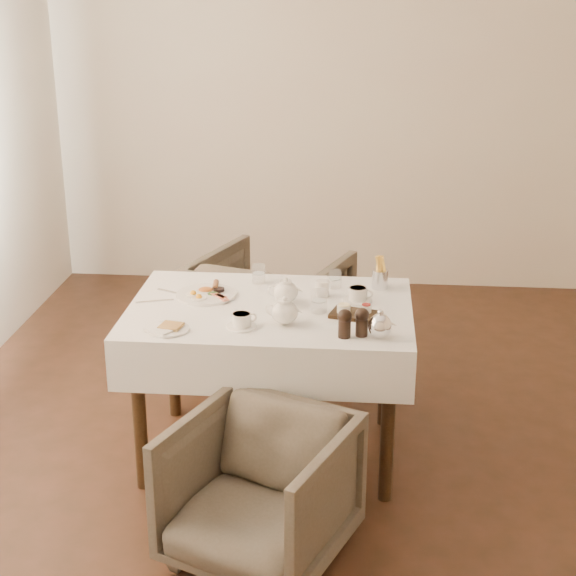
{
  "coord_description": "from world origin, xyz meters",
  "views": [
    {
      "loc": [
        -0.04,
        -3.64,
        2.22
      ],
      "look_at": [
        -0.39,
        0.12,
        0.82
      ],
      "focal_mm": 55.0,
      "sensor_mm": 36.0,
      "label": 1
    }
  ],
  "objects_px": {
    "breakfast_plate": "(207,293)",
    "armchair_far": "(270,315)",
    "armchair_near": "(259,492)",
    "table": "(270,330)",
    "teapot_centre": "(286,290)"
  },
  "relations": [
    {
      "from": "breakfast_plate",
      "to": "armchair_far",
      "type": "bearing_deg",
      "value": 94.2
    },
    {
      "from": "armchair_near",
      "to": "breakfast_plate",
      "type": "distance_m",
      "value": 1.08
    },
    {
      "from": "table",
      "to": "armchair_far",
      "type": "xyz_separation_m",
      "value": [
        -0.1,
        0.9,
        -0.29
      ]
    },
    {
      "from": "table",
      "to": "armchair_far",
      "type": "height_order",
      "value": "table"
    },
    {
      "from": "armchair_near",
      "to": "armchair_far",
      "type": "xyz_separation_m",
      "value": [
        -0.14,
        1.68,
        0.06
      ]
    },
    {
      "from": "armchair_far",
      "to": "teapot_centre",
      "type": "height_order",
      "value": "teapot_centre"
    },
    {
      "from": "armchair_far",
      "to": "teapot_centre",
      "type": "bearing_deg",
      "value": 122.56
    },
    {
      "from": "table",
      "to": "breakfast_plate",
      "type": "bearing_deg",
      "value": 159.36
    },
    {
      "from": "table",
      "to": "teapot_centre",
      "type": "height_order",
      "value": "teapot_centre"
    },
    {
      "from": "breakfast_plate",
      "to": "teapot_centre",
      "type": "relative_size",
      "value": 1.8
    },
    {
      "from": "table",
      "to": "armchair_near",
      "type": "relative_size",
      "value": 1.98
    },
    {
      "from": "table",
      "to": "breakfast_plate",
      "type": "distance_m",
      "value": 0.35
    },
    {
      "from": "armchair_far",
      "to": "teapot_centre",
      "type": "relative_size",
      "value": 4.95
    },
    {
      "from": "armchair_far",
      "to": "armchair_near",
      "type": "bearing_deg",
      "value": 116.16
    },
    {
      "from": "armchair_near",
      "to": "teapot_centre",
      "type": "height_order",
      "value": "teapot_centre"
    }
  ]
}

